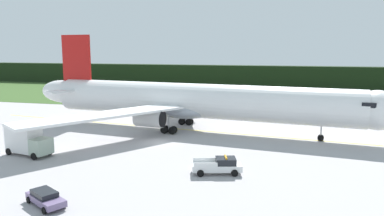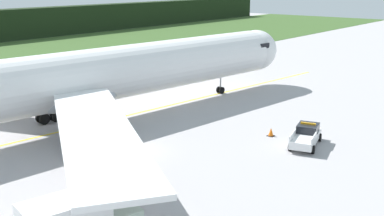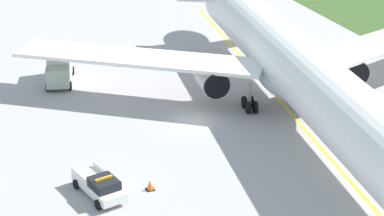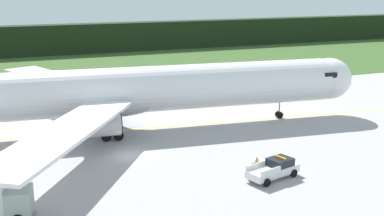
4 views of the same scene
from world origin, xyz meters
The scene contains 5 objects.
ground centered at (0.00, 0.00, 0.00)m, with size 320.00×320.00×0.00m, color #A39FA2.
taxiway_centerline_main centered at (3.38, 9.27, 0.00)m, with size 82.21×0.30×0.01m, color yellow.
airliner centered at (2.75, 9.34, 4.93)m, with size 62.03×51.69×16.04m.
ops_pickup_truck centered at (10.79, -11.20, 0.90)m, with size 5.73×3.37×1.94m.
apron_cone centered at (11.12, -7.35, 0.40)m, with size 0.66×0.66×0.83m.
Camera 2 is at (-28.49, -29.59, 14.79)m, focal length 45.24 mm.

